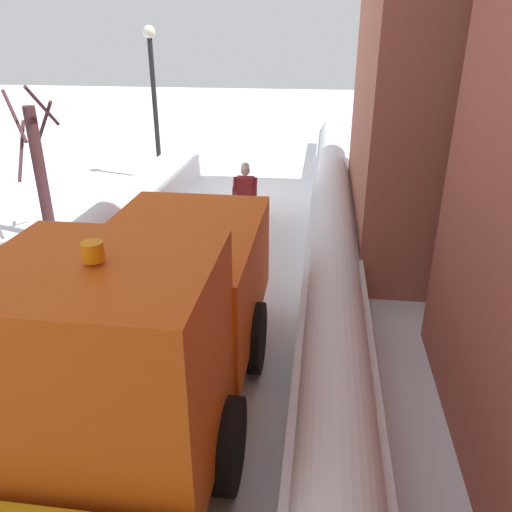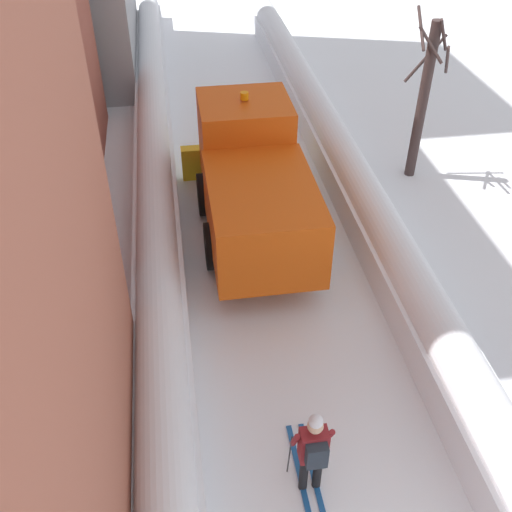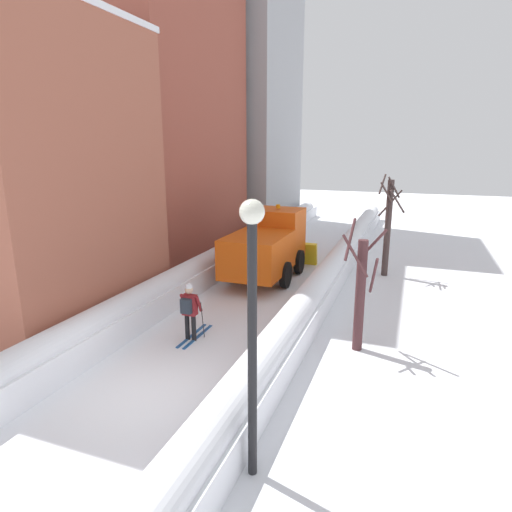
% 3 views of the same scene
% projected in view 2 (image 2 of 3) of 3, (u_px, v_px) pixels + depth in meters
% --- Properties ---
extents(ground_plane, '(80.00, 80.00, 0.00)m').
position_uv_depth(ground_plane, '(263.00, 230.00, 14.90)').
color(ground_plane, white).
extents(snowbank_left, '(1.10, 36.00, 1.28)m').
position_uv_depth(snowbank_left, '(157.00, 220.00, 14.21)').
color(snowbank_left, white).
rests_on(snowbank_left, ground).
extents(snowbank_right, '(1.10, 36.00, 1.24)m').
position_uv_depth(snowbank_right, '(365.00, 202.00, 14.84)').
color(snowbank_right, white).
rests_on(snowbank_right, ground).
extents(plow_truck, '(3.20, 5.98, 3.12)m').
position_uv_depth(plow_truck, '(253.00, 182.00, 13.90)').
color(plow_truck, '#DB510F').
rests_on(plow_truck, ground).
extents(skier, '(0.62, 1.80, 1.81)m').
position_uv_depth(skier, '(313.00, 450.00, 8.83)').
color(skier, black).
rests_on(skier, ground).
extents(traffic_light_pole, '(0.28, 0.42, 4.58)m').
position_uv_depth(traffic_light_pole, '(91.00, 265.00, 8.78)').
color(traffic_light_pole, black).
rests_on(traffic_light_pole, ground).
extents(bare_tree_mid, '(1.15, 1.38, 4.53)m').
position_uv_depth(bare_tree_mid, '(423.00, 98.00, 15.61)').
color(bare_tree_mid, '#3D2F2D').
rests_on(bare_tree_mid, ground).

